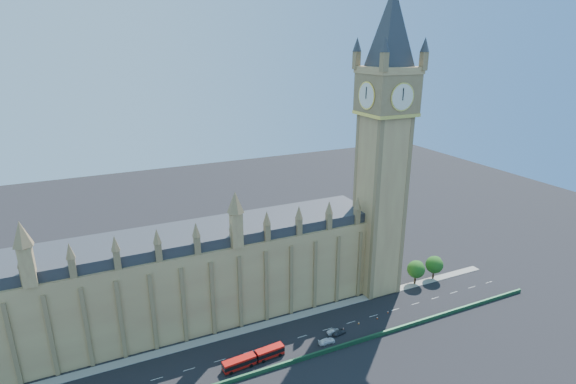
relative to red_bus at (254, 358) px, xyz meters
name	(u,v)px	position (x,y,z in m)	size (l,w,h in m)	color
ground	(290,340)	(12.28, 4.59, -1.50)	(400.00, 400.00, 0.00)	black
palace_westminster	(179,279)	(-12.72, 26.59, 12.36)	(120.00, 20.00, 28.00)	#A77C50
elizabeth_tower	(385,127)	(50.28, 18.58, 53.06)	(20.59, 20.59, 105.00)	#A77C50
bridge_parapet	(304,358)	(12.28, -4.41, -0.90)	(160.00, 0.60, 1.20)	#1E4C2D
kerb_north	(276,322)	(12.28, 14.09, -1.42)	(160.00, 3.00, 0.16)	gray
tree_east_near	(416,269)	(64.50, 14.67, 4.14)	(6.00, 6.00, 8.50)	#382619
tree_east_far	(435,264)	(72.50, 14.67, 4.14)	(6.00, 6.00, 8.50)	#382619
red_bus	(254,358)	(0.00, 0.00, 0.00)	(16.91, 3.83, 2.85)	#B9110C
car_grey	(339,332)	(26.03, 1.17, -0.79)	(1.67, 4.15, 1.41)	#3E4045
car_silver	(334,332)	(24.90, 2.10, -0.85)	(1.38, 3.94, 1.30)	#95979B
car_white	(327,341)	(20.95, -0.91, -0.80)	(1.97, 4.85, 1.41)	white
cone_a	(377,318)	(40.36, 2.79, -1.15)	(0.49, 0.49, 0.71)	black
cone_b	(343,329)	(28.40, 2.52, -1.20)	(0.50, 0.50, 0.62)	black
cone_c	(388,312)	(45.21, 4.04, -1.19)	(0.40, 0.40, 0.63)	black
cone_d	(359,323)	(33.94, 2.97, -1.17)	(0.50, 0.50, 0.68)	black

